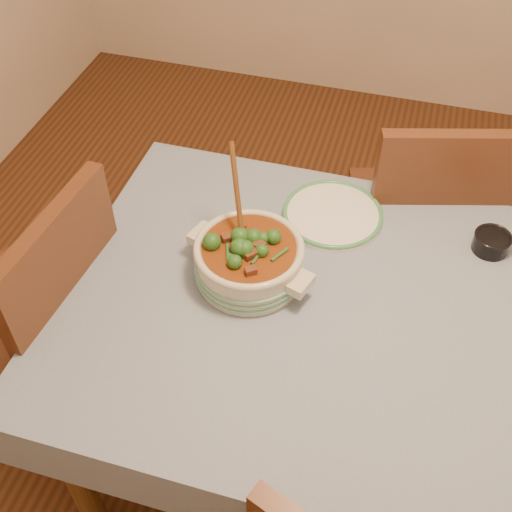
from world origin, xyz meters
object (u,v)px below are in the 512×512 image
(white_plate, at_px, (333,214))
(condiment_bowl, at_px, (492,241))
(dining_table, at_px, (376,342))
(chair_far, at_px, (429,219))
(stew_casserole, at_px, (249,258))
(chair_left, at_px, (45,317))

(white_plate, distance_m, condiment_bowl, 0.45)
(dining_table, relative_size, white_plate, 4.37)
(chair_far, bearing_deg, dining_table, 65.79)
(dining_table, relative_size, stew_casserole, 4.59)
(stew_casserole, relative_size, white_plate, 0.95)
(stew_casserole, height_order, white_plate, stew_casserole)
(condiment_bowl, relative_size, chair_left, 0.12)
(condiment_bowl, xyz_separation_m, chair_far, (-0.16, 0.29, -0.22))
(stew_casserole, xyz_separation_m, white_plate, (0.17, 0.29, -0.06))
(white_plate, bearing_deg, dining_table, -60.26)
(dining_table, height_order, condiment_bowl, condiment_bowl)
(stew_casserole, bearing_deg, white_plate, 59.53)
(white_plate, bearing_deg, stew_casserole, -120.47)
(chair_far, bearing_deg, white_plate, 29.39)
(white_plate, height_order, chair_far, chair_far)
(condiment_bowl, bearing_deg, white_plate, 179.46)
(white_plate, height_order, condiment_bowl, condiment_bowl)
(condiment_bowl, height_order, chair_far, chair_far)
(white_plate, xyz_separation_m, chair_left, (-0.75, -0.44, -0.20))
(stew_casserole, distance_m, chair_left, 0.65)
(dining_table, distance_m, stew_casserole, 0.40)
(chair_far, distance_m, chair_left, 1.27)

